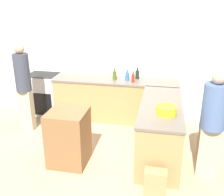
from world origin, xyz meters
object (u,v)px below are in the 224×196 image
at_px(person_at_peninsula, 212,121).
at_px(paper_bag, 155,183).
at_px(wine_bottle_dark, 137,74).
at_px(hot_sauce_bottle, 133,78).
at_px(water_bottle_blue, 127,76).
at_px(mixing_bowl, 166,110).
at_px(range_oven, 44,94).
at_px(island_table, 69,137).
at_px(person_by_range, 24,84).
at_px(olive_oil_bottle, 115,75).

xyz_separation_m(person_at_peninsula, paper_bag, (-0.75, -0.65, -0.70)).
relative_size(wine_bottle_dark, hot_sauce_bottle, 1.05).
bearing_deg(person_at_peninsula, paper_bag, -139.10).
bearing_deg(wine_bottle_dark, water_bottle_blue, -141.34).
distance_m(mixing_bowl, person_at_peninsula, 0.67).
bearing_deg(mixing_bowl, wine_bottle_dark, 109.66).
relative_size(range_oven, wine_bottle_dark, 3.84).
relative_size(island_table, person_by_range, 0.51).
height_order(range_oven, wine_bottle_dark, wine_bottle_dark).
bearing_deg(island_table, person_at_peninsula, 2.84).
bearing_deg(person_by_range, water_bottle_blue, 23.44).
distance_m(island_table, hot_sauce_bottle, 1.96).
relative_size(wine_bottle_dark, paper_bag, 0.62).
distance_m(person_by_range, person_at_peninsula, 3.55).
bearing_deg(wine_bottle_dark, olive_oil_bottle, -158.04).
bearing_deg(paper_bag, wine_bottle_dark, 102.38).
bearing_deg(range_oven, wine_bottle_dark, 2.93).
xyz_separation_m(mixing_bowl, person_by_range, (-2.78, 0.78, -0.01)).
xyz_separation_m(hot_sauce_bottle, person_by_range, (-2.09, -0.73, -0.04)).
distance_m(range_oven, wine_bottle_dark, 2.25).
distance_m(olive_oil_bottle, person_at_peninsula, 2.42).
bearing_deg(person_at_peninsula, mixing_bowl, 175.01).
bearing_deg(range_oven, olive_oil_bottle, -2.56).
relative_size(range_oven, island_table, 1.04).
height_order(olive_oil_bottle, hot_sauce_bottle, olive_oil_bottle).
height_order(mixing_bowl, paper_bag, mixing_bowl).
distance_m(mixing_bowl, hot_sauce_bottle, 1.66).
height_order(hot_sauce_bottle, paper_bag, hot_sauce_bottle).
distance_m(range_oven, mixing_bowl, 3.31).
xyz_separation_m(olive_oil_bottle, hot_sauce_bottle, (0.41, -0.08, -0.01)).
bearing_deg(water_bottle_blue, person_at_peninsula, -48.35).
bearing_deg(water_bottle_blue, person_by_range, -156.56).
bearing_deg(range_oven, hot_sauce_bottle, -4.31).
xyz_separation_m(range_oven, paper_bag, (2.72, -2.38, -0.27)).
relative_size(island_table, mixing_bowl, 2.92).
distance_m(mixing_bowl, person_by_range, 2.89).
height_order(wine_bottle_dark, olive_oil_bottle, olive_oil_bottle).
bearing_deg(olive_oil_bottle, mixing_bowl, -55.35).
bearing_deg(hot_sauce_bottle, olive_oil_bottle, 168.49).
distance_m(island_table, person_by_range, 1.66).
bearing_deg(island_table, mixing_bowl, 6.24).
xyz_separation_m(island_table, wine_bottle_dark, (0.89, 1.95, 0.58)).
bearing_deg(paper_bag, olive_oil_bottle, 113.71).
xyz_separation_m(mixing_bowl, hot_sauce_bottle, (-0.69, 1.51, 0.03)).
distance_m(island_table, wine_bottle_dark, 2.22).
relative_size(person_by_range, paper_bag, 4.48).
bearing_deg(range_oven, person_by_range, -88.06).
height_order(wine_bottle_dark, paper_bag, wine_bottle_dark).
height_order(mixing_bowl, hot_sauce_bottle, hot_sauce_bottle).
distance_m(range_oven, water_bottle_blue, 2.06).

